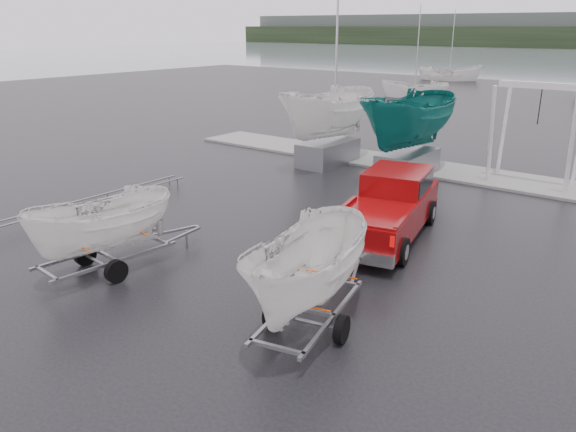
% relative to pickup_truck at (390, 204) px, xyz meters
% --- Properties ---
extents(ground_plane, '(120.00, 120.00, 0.00)m').
position_rel_pickup_truck_xyz_m(ground_plane, '(-0.59, -4.33, -1.01)').
color(ground_plane, black).
rests_on(ground_plane, ground).
extents(dock, '(30.00, 3.00, 0.12)m').
position_rel_pickup_truck_xyz_m(dock, '(-0.59, 8.67, -0.96)').
color(dock, gray).
rests_on(dock, ground).
extents(pickup_truck, '(3.20, 6.10, 1.93)m').
position_rel_pickup_truck_xyz_m(pickup_truck, '(0.00, 0.00, 0.00)').
color(pickup_truck, maroon).
rests_on(pickup_truck, ground).
extents(trailer_hitched, '(2.15, 3.77, 5.24)m').
position_rel_pickup_truck_xyz_m(trailer_hitched, '(1.42, -6.24, 1.83)').
color(trailer_hitched, gray).
rests_on(trailer_hitched, ground).
extents(trailer_parked, '(1.83, 3.70, 4.68)m').
position_rel_pickup_truck_xyz_m(trailer_parked, '(-4.60, -7.06, 1.54)').
color(trailer_parked, gray).
rests_on(trailer_parked, ground).
extents(boat_hoist, '(3.30, 2.18, 4.12)m').
position_rel_pickup_truck_xyz_m(boat_hoist, '(1.81, 8.67, 1.66)').
color(boat_hoist, silver).
rests_on(boat_hoist, ground).
extents(keelboat_0, '(2.48, 3.20, 10.65)m').
position_rel_pickup_truck_xyz_m(keelboat_0, '(-6.77, 6.67, 2.93)').
color(keelboat_0, gray).
rests_on(keelboat_0, ground).
extents(keelboat_1, '(2.53, 3.20, 7.82)m').
position_rel_pickup_truck_xyz_m(keelboat_1, '(-2.78, 6.87, 3.01)').
color(keelboat_1, gray).
rests_on(keelboat_1, ground).
extents(mast_rack_0, '(0.56, 6.50, 0.06)m').
position_rel_pickup_truck_xyz_m(mast_rack_0, '(-9.59, -3.33, -0.66)').
color(mast_rack_0, gray).
rests_on(mast_rack_0, ground).
extents(moored_boat_0, '(3.33, 3.32, 11.12)m').
position_rel_pickup_truck_xyz_m(moored_boat_0, '(-15.17, 33.39, -1.00)').
color(moored_boat_0, silver).
rests_on(moored_boat_0, ground).
extents(moored_boat_4, '(3.47, 3.42, 11.68)m').
position_rel_pickup_truck_xyz_m(moored_boat_4, '(-19.23, 51.24, -1.00)').
color(moored_boat_4, silver).
rests_on(moored_boat_4, ground).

